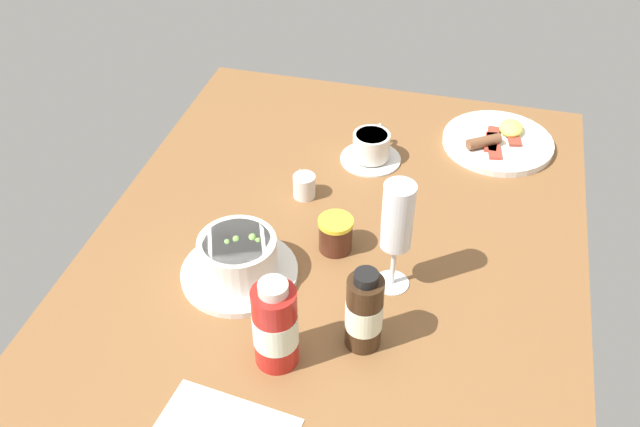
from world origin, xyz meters
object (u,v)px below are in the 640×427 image
object	(u,v)px
jam_jar	(338,235)
breakfast_plate	(498,141)
porridge_bowl	(238,259)
sauce_bottle_brown	(364,312)
sauce_bottle_red	(275,326)
wine_glass	(397,221)
coffee_cup	(371,148)
creamer_jug	(304,186)

from	to	relation	value
jam_jar	breakfast_plate	bearing A→B (deg)	147.69
porridge_bowl	sauce_bottle_brown	size ratio (longest dim) A/B	1.35
sauce_bottle_red	breakfast_plate	size ratio (longest dim) A/B	0.69
jam_jar	sauce_bottle_brown	bearing A→B (deg)	23.85
wine_glass	breakfast_plate	size ratio (longest dim) A/B	0.89
jam_jar	sauce_bottle_red	distance (cm)	25.42
coffee_cup	jam_jar	bearing A→B (deg)	-0.58
porridge_bowl	breakfast_plate	size ratio (longest dim) A/B	0.86
creamer_jug	wine_glass	size ratio (longest dim) A/B	0.25
creamer_jug	wine_glass	bearing A→B (deg)	47.11
sauce_bottle_brown	creamer_jug	bearing A→B (deg)	-150.55
porridge_bowl	coffee_cup	xyz separation A→B (cm)	(-37.23, 14.35, -0.91)
porridge_bowl	jam_jar	world-z (taller)	porridge_bowl
creamer_jug	sauce_bottle_brown	world-z (taller)	sauce_bottle_brown
jam_jar	sauce_bottle_red	size ratio (longest dim) A/B	0.41
jam_jar	sauce_bottle_brown	distance (cm)	20.79
porridge_bowl	breakfast_plate	world-z (taller)	porridge_bowl
porridge_bowl	jam_jar	bearing A→B (deg)	125.90
wine_glass	jam_jar	distance (cm)	15.54
wine_glass	breakfast_plate	world-z (taller)	wine_glass
wine_glass	jam_jar	size ratio (longest dim) A/B	3.20
creamer_jug	sauce_bottle_brown	size ratio (longest dim) A/B	0.36
wine_glass	sauce_bottle_brown	size ratio (longest dim) A/B	1.40
creamer_jug	breakfast_plate	world-z (taller)	creamer_jug
porridge_bowl	breakfast_plate	xyz separation A→B (cm)	(-48.83, 38.52, -2.73)
coffee_cup	jam_jar	distance (cm)	27.04
sauce_bottle_red	breakfast_plate	world-z (taller)	sauce_bottle_red
coffee_cup	wine_glass	world-z (taller)	wine_glass
sauce_bottle_brown	breakfast_plate	size ratio (longest dim) A/B	0.64
porridge_bowl	wine_glass	world-z (taller)	wine_glass
creamer_jug	wine_glass	xyz separation A→B (cm)	(18.42, 19.83, 10.91)
porridge_bowl	breakfast_plate	distance (cm)	62.25
creamer_jug	jam_jar	distance (cm)	15.87
wine_glass	jam_jar	xyz separation A→B (cm)	(-5.72, -10.36, -10.08)
jam_jar	sauce_bottle_red	xyz separation A→B (cm)	(24.93, -3.09, 3.92)
porridge_bowl	wine_glass	xyz separation A→B (cm)	(-4.47, 24.44, 9.54)
porridge_bowl	jam_jar	xyz separation A→B (cm)	(-10.19, 14.08, -0.54)
wine_glass	coffee_cup	bearing A→B (deg)	-162.88
coffee_cup	jam_jar	world-z (taller)	jam_jar
porridge_bowl	creamer_jug	world-z (taller)	porridge_bowl
wine_glass	jam_jar	world-z (taller)	wine_glass
wine_glass	jam_jar	bearing A→B (deg)	-118.91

